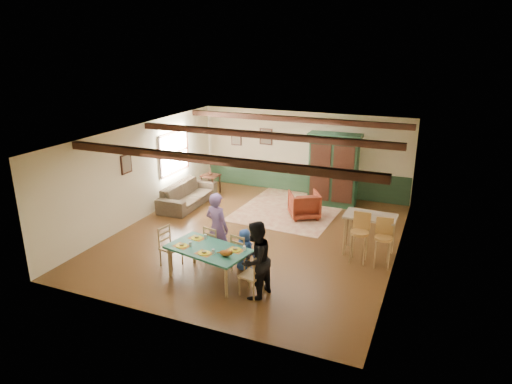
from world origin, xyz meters
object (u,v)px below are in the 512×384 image
at_px(person_woman, 255,260).
at_px(bar_stool_right, 383,244).
at_px(sofa, 188,194).
at_px(dining_chair_far_right, 243,252).
at_px(dining_chair_far_left, 215,244).
at_px(end_table, 211,184).
at_px(counter_table, 369,235).
at_px(dining_chair_end_left, 171,247).
at_px(bar_stool_left, 359,238).
at_px(dining_table, 209,264).
at_px(armoire, 333,170).
at_px(table_lamp, 210,166).
at_px(person_child, 245,250).
at_px(person_man, 217,228).
at_px(cat, 225,253).
at_px(dining_chair_end_right, 251,274).
at_px(armchair, 304,205).

relative_size(person_woman, bar_stool_right, 1.42).
bearing_deg(sofa, dining_chair_far_right, -136.23).
distance_m(dining_chair_far_left, sofa, 4.05).
relative_size(end_table, counter_table, 0.54).
xyz_separation_m(dining_chair_end_left, bar_stool_left, (3.86, 1.82, 0.13)).
bearing_deg(bar_stool_left, dining_chair_end_left, -153.67).
bearing_deg(dining_chair_far_left, person_woman, 156.43).
xyz_separation_m(dining_table, dining_chair_far_left, (-0.24, 0.76, 0.10)).
xyz_separation_m(armoire, table_lamp, (-3.98, -0.50, -0.18)).
bearing_deg(counter_table, person_child, -141.74).
bearing_deg(person_woman, person_man, -115.87).
bearing_deg(table_lamp, end_table, 0.00).
bearing_deg(bar_stool_left, end_table, 151.78).
relative_size(dining_chair_far_right, person_woman, 0.58).
distance_m(person_man, person_child, 0.84).
height_order(person_woman, end_table, person_woman).
xyz_separation_m(dining_chair_far_right, dining_chair_end_left, (-1.60, -0.38, 0.00)).
height_order(dining_chair_far_right, cat, dining_chair_far_right).
distance_m(dining_chair_end_right, bar_stool_right, 3.16).
bearing_deg(dining_table, person_child, 51.77).
relative_size(person_child, sofa, 0.42).
relative_size(dining_chair_far_right, cat, 2.64).
relative_size(dining_chair_far_left, dining_chair_far_right, 1.00).
distance_m(dining_chair_far_left, person_woman, 1.76).
relative_size(dining_chair_far_right, end_table, 1.42).
xyz_separation_m(dining_chair_far_right, armoire, (0.77, 5.01, 0.66)).
bearing_deg(armchair, sofa, -23.92).
xyz_separation_m(person_child, bar_stool_right, (2.78, 1.35, 0.08)).
xyz_separation_m(dining_table, bar_stool_right, (3.31, 2.02, 0.20)).
xyz_separation_m(dining_table, person_woman, (1.18, -0.24, 0.43)).
xyz_separation_m(dining_chair_far_right, cat, (-0.02, -0.80, 0.35)).
bearing_deg(sofa, bar_stool_right, -108.66).
height_order(person_woman, armchair, person_woman).
height_order(dining_chair_end_right, person_child, person_child).
bearing_deg(dining_chair_end_right, person_child, -136.85).
height_order(armoire, end_table, armoire).
bearing_deg(end_table, dining_chair_end_left, -71.74).
bearing_deg(table_lamp, bar_stool_right, -27.23).
relative_size(person_man, sofa, 0.71).
relative_size(person_woman, table_lamp, 2.69).
height_order(table_lamp, counter_table, table_lamp).
xyz_separation_m(dining_chair_far_left, armchair, (1.04, 3.49, -0.08)).
xyz_separation_m(armchair, bar_stool_left, (1.98, -2.21, 0.20)).
distance_m(cat, sofa, 5.28).
height_order(armchair, bar_stool_left, bar_stool_left).
distance_m(dining_table, dining_chair_end_left, 1.11).
height_order(person_child, sofa, person_child).
xyz_separation_m(cat, armchair, (0.30, 4.45, -0.43)).
height_order(person_child, bar_stool_left, bar_stool_left).
bearing_deg(person_child, person_man, 0.00).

